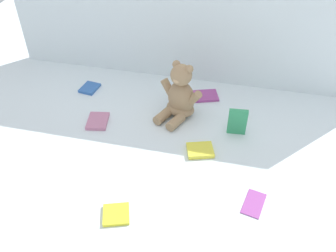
% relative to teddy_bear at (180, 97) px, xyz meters
% --- Properties ---
extents(ground_plane, '(3.20, 3.20, 0.00)m').
position_rel_teddy_bear_xyz_m(ground_plane, '(-0.01, -0.12, -0.10)').
color(ground_plane, silver).
extents(backdrop_drape, '(1.90, 0.03, 0.79)m').
position_rel_teddy_bear_xyz_m(backdrop_drape, '(-0.01, 0.33, 0.29)').
color(backdrop_drape, white).
rests_on(backdrop_drape, ground_plane).
extents(teddy_bear, '(0.22, 0.23, 0.27)m').
position_rel_teddy_bear_xyz_m(teddy_bear, '(0.00, 0.00, 0.00)').
color(teddy_bear, '#9E7F5B').
rests_on(teddy_bear, ground_plane).
extents(book_case_0, '(0.09, 0.11, 0.01)m').
position_rel_teddy_bear_xyz_m(book_case_0, '(-0.50, 0.10, -0.09)').
color(book_case_0, '#2F5FAB').
rests_on(book_case_0, ground_plane).
extents(book_case_1, '(0.12, 0.11, 0.01)m').
position_rel_teddy_bear_xyz_m(book_case_1, '(-0.10, -0.62, -0.09)').
color(book_case_1, yellow).
rests_on(book_case_1, ground_plane).
extents(book_case_2, '(0.09, 0.13, 0.01)m').
position_rel_teddy_bear_xyz_m(book_case_2, '(0.37, -0.46, -0.10)').
color(book_case_2, '#8C3D8C').
rests_on(book_case_2, ground_plane).
extents(book_case_3, '(0.11, 0.13, 0.01)m').
position_rel_teddy_bear_xyz_m(book_case_3, '(-0.35, -0.15, -0.09)').
color(book_case_3, '#B66D8E').
rests_on(book_case_3, ground_plane).
extents(book_case_4, '(0.14, 0.13, 0.01)m').
position_rel_teddy_bear_xyz_m(book_case_4, '(0.10, 0.17, -0.09)').
color(book_case_4, '#9A3F8B').
rests_on(book_case_4, ground_plane).
extents(book_case_5, '(0.08, 0.03, 0.13)m').
position_rel_teddy_bear_xyz_m(book_case_5, '(0.27, -0.08, -0.04)').
color(book_case_5, '#319660').
rests_on(book_case_5, ground_plane).
extents(book_case_6, '(0.13, 0.12, 0.02)m').
position_rel_teddy_bear_xyz_m(book_case_6, '(0.14, -0.24, -0.09)').
color(book_case_6, yellow).
rests_on(book_case_6, ground_plane).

